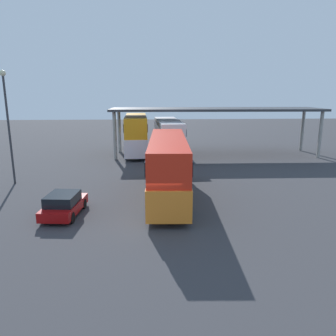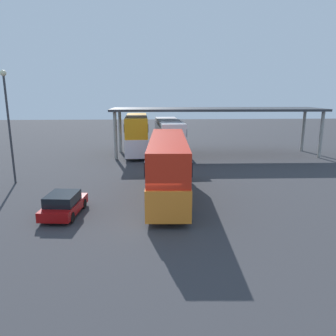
% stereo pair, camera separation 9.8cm
% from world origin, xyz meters
% --- Properties ---
extents(ground_plane, '(140.00, 140.00, 0.00)m').
position_xyz_m(ground_plane, '(0.00, 0.00, 0.00)').
color(ground_plane, '#36363A').
extents(double_decker_main, '(2.98, 11.44, 4.03)m').
position_xyz_m(double_decker_main, '(0.86, 4.41, 2.22)').
color(double_decker_main, orange).
rests_on(double_decker_main, ground_plane).
extents(parked_hatchback, '(2.07, 3.81, 1.35)m').
position_xyz_m(parked_hatchback, '(-5.37, 1.19, 0.67)').
color(parked_hatchback, '#9C0C0D').
rests_on(parked_hatchback, ground_plane).
extents(double_decker_near_canopy, '(2.81, 10.38, 4.40)m').
position_xyz_m(double_decker_near_canopy, '(-1.94, 20.75, 2.40)').
color(double_decker_near_canopy, white).
rests_on(double_decker_near_canopy, ground_plane).
extents(double_decker_mid_row, '(2.99, 10.19, 4.03)m').
position_xyz_m(double_decker_mid_row, '(1.70, 18.78, 2.22)').
color(double_decker_mid_row, navy).
rests_on(double_decker_mid_row, ground_plane).
extents(depot_canopy, '(23.42, 5.98, 5.29)m').
position_xyz_m(depot_canopy, '(7.06, 19.29, 4.96)').
color(depot_canopy, '#33353A').
rests_on(depot_canopy, ground_plane).
extents(lamppost_tall, '(0.44, 0.44, 8.59)m').
position_xyz_m(lamppost_tall, '(-11.02, 8.29, 5.34)').
color(lamppost_tall, '#33353A').
rests_on(lamppost_tall, ground_plane).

